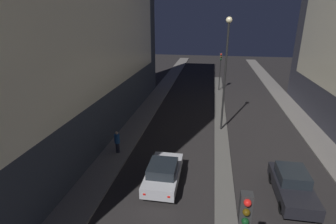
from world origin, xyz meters
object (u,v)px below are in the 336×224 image
car_left_lane (163,173)px  car_right_lane (292,185)px  traffic_light_mid (221,63)px  pedestrian_on_left_sidewalk (117,142)px  street_lamp (226,61)px

car_left_lane → car_right_lane: bearing=-0.5°
car_left_lane → car_right_lane: 7.08m
traffic_light_mid → pedestrian_on_left_sidewalk: size_ratio=2.97×
street_lamp → car_left_lane: 10.63m
car_right_lane → street_lamp: bearing=112.4°
street_lamp → car_right_lane: (3.54, -8.59, -5.25)m
traffic_light_mid → pedestrian_on_left_sidewalk: bearing=-111.7°
car_right_lane → car_left_lane: bearing=179.5°
car_left_lane → pedestrian_on_left_sidewalk: size_ratio=2.51×
traffic_light_mid → car_left_lane: traffic_light_mid is taller
car_left_lane → pedestrian_on_left_sidewalk: pedestrian_on_left_sidewalk is taller
traffic_light_mid → car_left_lane: size_ratio=1.18×
traffic_light_mid → car_right_lane: bearing=-80.8°
car_right_lane → pedestrian_on_left_sidewalk: (-10.97, 3.09, 0.19)m
street_lamp → pedestrian_on_left_sidewalk: street_lamp is taller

